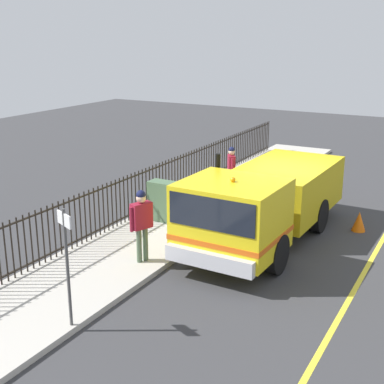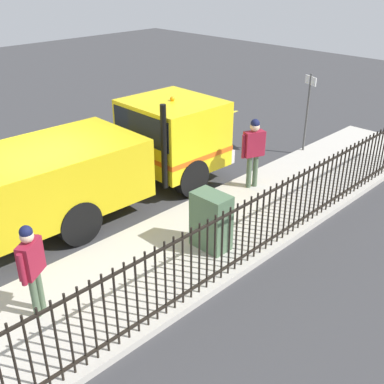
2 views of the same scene
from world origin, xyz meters
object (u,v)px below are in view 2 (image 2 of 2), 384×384
Objects in this scene: work_truck at (117,153)px; street_sign at (308,103)px; pedestrian_distant at (31,262)px; utility_cabinet at (211,221)px; worker_standing at (254,146)px.

work_truck reaches higher than street_sign.
pedestrian_distant is at bearing -83.92° from street_sign.
pedestrian_distant is 9.37m from street_sign.
utility_cabinet is at bearing -74.53° from street_sign.
street_sign is (-1.63, 5.89, 0.85)m from utility_cabinet.
pedestrian_distant is (0.51, -6.19, -0.08)m from worker_standing.
work_truck is at bearing -14.94° from worker_standing.
street_sign reaches higher than worker_standing.
street_sign is at bearing -149.37° from worker_standing.
pedestrian_distant is at bearing -53.21° from work_truck.
work_truck reaches higher than worker_standing.
worker_standing is (1.98, 2.64, -0.01)m from work_truck.
street_sign is at bearing -26.85° from pedestrian_distant.
street_sign is (-0.99, 9.31, 0.44)m from pedestrian_distant.
pedestrian_distant is 0.71× the size of street_sign.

